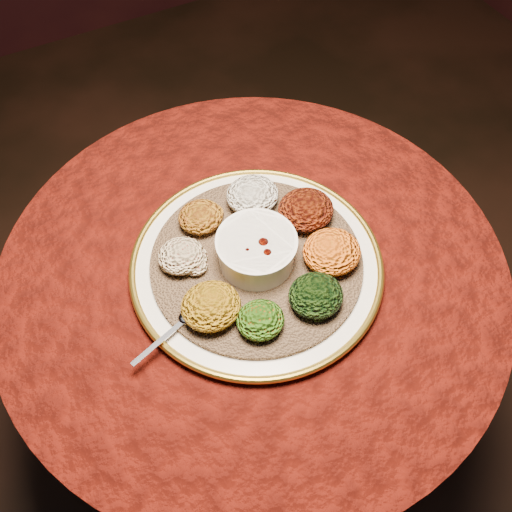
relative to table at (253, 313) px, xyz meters
name	(u,v)px	position (x,y,z in m)	size (l,w,h in m)	color
table	(253,313)	(0.00, 0.00, 0.00)	(0.96, 0.96, 0.73)	black
platter	(256,265)	(0.00, -0.01, 0.19)	(0.54, 0.54, 0.02)	silver
injera	(256,261)	(0.00, -0.01, 0.20)	(0.39, 0.39, 0.01)	olive
stew_bowl	(256,249)	(0.00, -0.01, 0.24)	(0.15, 0.15, 0.06)	silver
spoon	(185,320)	(-0.16, -0.06, 0.21)	(0.14, 0.06, 0.01)	silver
portion_ayib	(252,195)	(0.06, 0.12, 0.23)	(0.10, 0.10, 0.05)	white
portion_kitfo	(306,210)	(0.13, 0.04, 0.23)	(0.11, 0.10, 0.05)	black
portion_tikil	(332,252)	(0.12, -0.07, 0.23)	(0.11, 0.10, 0.05)	#C17610
portion_gomen	(316,295)	(0.05, -0.13, 0.23)	(0.10, 0.09, 0.05)	black
portion_mixveg	(260,320)	(-0.05, -0.13, 0.23)	(0.08, 0.08, 0.04)	#A4370A
portion_kik	(211,306)	(-0.12, -0.07, 0.23)	(0.10, 0.10, 0.05)	#99630D
portion_timatim	(181,256)	(-0.12, 0.05, 0.23)	(0.09, 0.08, 0.04)	maroon
portion_shiro	(201,217)	(-0.05, 0.12, 0.23)	(0.09, 0.08, 0.04)	#A26513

